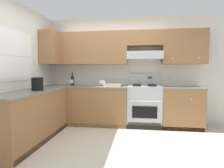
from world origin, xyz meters
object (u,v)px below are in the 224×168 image
(bucket, at_px, (37,84))
(paper_towel_roll, at_px, (103,83))
(bowl, at_px, (113,86))
(wine_bottle, at_px, (72,80))
(stove, at_px, (144,105))

(bucket, xyz_separation_m, paper_towel_roll, (0.98, 1.21, -0.06))
(bowl, relative_size, paper_towel_roll, 2.81)
(bowl, height_order, bucket, bucket)
(wine_bottle, xyz_separation_m, bowl, (1.02, -0.18, -0.11))
(paper_towel_roll, bearing_deg, bowl, -33.55)
(stove, xyz_separation_m, bucket, (-1.97, -1.13, 0.56))
(stove, height_order, paper_towel_roll, stove)
(wine_bottle, height_order, paper_towel_roll, wine_bottle)
(wine_bottle, relative_size, bowl, 0.85)
(stove, height_order, bucket, stove)
(bowl, distance_m, bucket, 1.63)
(bucket, distance_m, paper_towel_roll, 1.56)
(stove, xyz_separation_m, bowl, (-0.72, -0.10, 0.45))
(stove, relative_size, bucket, 5.04)
(bowl, xyz_separation_m, paper_towel_roll, (-0.27, 0.18, 0.05))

